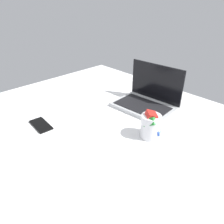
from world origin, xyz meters
The scene contains 4 objects.
bed_mattress centered at (0.00, 0.00, 9.00)cm, with size 180.00×140.00×18.00cm, color white.
laptop centered at (-11.13, 35.66, 22.41)cm, with size 34.55×25.28×23.00cm.
snack_cup centered at (8.43, 13.05, 23.95)cm, with size 9.79×9.12×13.44cm.
cell_phone centered at (-34.71, -18.75, 18.40)cm, with size 6.80×14.00×0.80cm, color black.
Camera 1 is at (53.59, -54.36, 75.81)cm, focal length 33.97 mm.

